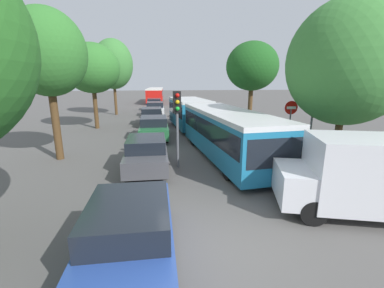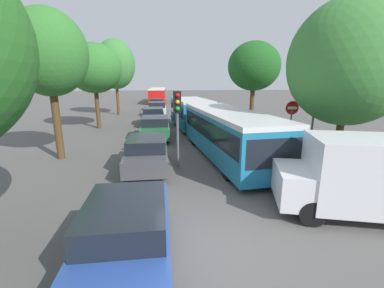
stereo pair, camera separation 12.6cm
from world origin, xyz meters
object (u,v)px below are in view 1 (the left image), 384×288
object	(u,v)px
traffic_light	(177,112)
queued_car_black	(152,116)
no_entry_sign	(290,119)
queued_car_white	(155,109)
city_bus_rear	(155,94)
direction_sign_post	(313,107)
tree_left_distant	(113,66)
queued_car_blue	(130,232)
queued_car_graphite	(147,153)
tree_left_mid	(47,53)
tree_right_near	(348,63)
queued_car_navy	(154,104)
white_van	(377,175)
tree_right_mid	(252,66)
articulated_bus	(207,121)
tree_left_far	(91,70)
queued_car_green	(154,128)

from	to	relation	value
traffic_light	queued_car_black	bearing A→B (deg)	-177.56
no_entry_sign	queued_car_white	bearing A→B (deg)	-156.12
city_bus_rear	direction_sign_post	distance (m)	36.10
direction_sign_post	tree_left_distant	size ratio (longest dim) A/B	0.43
queued_car_blue	queued_car_graphite	size ratio (longest dim) A/B	1.00
traffic_light	no_entry_sign	bearing A→B (deg)	99.40
queued_car_blue	direction_sign_post	xyz separation A→B (m)	(8.40, 7.15, 1.82)
tree_left_mid	tree_right_near	size ratio (longest dim) A/B	0.97
queued_car_navy	white_van	world-z (taller)	white_van
tree_right_mid	queued_car_navy	bearing A→B (deg)	123.69
queued_car_blue	queued_car_black	size ratio (longest dim) A/B	0.97
queued_car_white	queued_car_navy	size ratio (longest dim) A/B	1.02
white_van	city_bus_rear	bearing A→B (deg)	-64.86
city_bus_rear	tree_right_near	xyz separation A→B (m)	(8.61, -36.70, 3.11)
queued_car_graphite	tree_left_distant	bearing A→B (deg)	12.13
queued_car_white	articulated_bus	bearing A→B (deg)	-165.60
traffic_light	tree_right_mid	xyz separation A→B (m)	(7.17, 10.71, 2.49)
queued_car_navy	tree_left_distant	distance (m)	7.53
queued_car_black	queued_car_blue	bearing A→B (deg)	179.55
city_bus_rear	tree_left_far	size ratio (longest dim) A/B	1.75
queued_car_navy	tree_right_mid	bearing A→B (deg)	-146.59
direction_sign_post	traffic_light	bearing A→B (deg)	-4.89
queued_car_black	tree_left_mid	xyz separation A→B (m)	(-4.36, -9.89, 4.28)
articulated_bus	direction_sign_post	size ratio (longest dim) A/B	4.52
tree_left_far	tree_left_distant	xyz separation A→B (m)	(0.28, 8.88, 0.77)
queued_car_black	queued_car_navy	bearing A→B (deg)	-0.50
city_bus_rear	white_van	bearing A→B (deg)	-169.10
city_bus_rear	queued_car_white	bearing A→B (deg)	-177.81
queued_car_black	white_van	distance (m)	18.17
articulated_bus	tree_left_distant	size ratio (longest dim) A/B	1.96
white_van	direction_sign_post	xyz separation A→B (m)	(1.62, 5.95, 1.31)
queued_car_white	tree_right_mid	xyz separation A→B (m)	(8.34, -6.99, 4.20)
white_van	queued_car_green	bearing A→B (deg)	-43.75
queued_car_graphite	city_bus_rear	bearing A→B (deg)	-0.36
queued_car_graphite	white_van	bearing A→B (deg)	-126.77
queued_car_white	tree_left_distant	size ratio (longest dim) A/B	0.54
tree_left_far	queued_car_green	bearing A→B (deg)	-42.95
articulated_bus	queued_car_navy	world-z (taller)	articulated_bus
queued_car_blue	queued_car_navy	xyz separation A→B (m)	(0.10, 29.66, 0.04)
tree_right_mid	direction_sign_post	bearing A→B (deg)	-91.41
queued_car_white	tree_left_mid	size ratio (longest dim) A/B	0.63
traffic_light	tree_left_distant	world-z (taller)	tree_left_distant
queued_car_blue	queued_car_white	xyz separation A→B (m)	(0.29, 23.85, 0.05)
traffic_light	tree_left_far	bearing A→B (deg)	-154.97
queued_car_white	no_entry_sign	xyz separation A→B (m)	(7.19, -16.23, 1.09)
city_bus_rear	queued_car_graphite	bearing A→B (deg)	-178.34
queued_car_graphite	articulated_bus	bearing A→B (deg)	-37.72
city_bus_rear	traffic_light	size ratio (longest dim) A/B	3.45
direction_sign_post	queued_car_navy	bearing A→B (deg)	-82.88
queued_car_black	queued_car_navy	xyz separation A→B (m)	(0.04, 11.59, 0.01)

